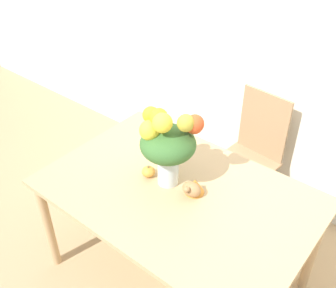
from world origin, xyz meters
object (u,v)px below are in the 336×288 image
(turkey_figurine, at_px, (193,187))
(dining_chair_near_window, at_px, (251,155))
(pumpkin, at_px, (148,172))
(flower_vase, at_px, (168,143))

(turkey_figurine, relative_size, dining_chair_near_window, 0.16)
(pumpkin, bearing_deg, turkey_figurine, 7.99)
(flower_vase, distance_m, dining_chair_near_window, 1.05)
(flower_vase, bearing_deg, dining_chair_near_window, 83.63)
(pumpkin, bearing_deg, flower_vase, 13.40)
(turkey_figurine, xyz_separation_m, dining_chair_near_window, (-0.08, 0.87, -0.32))
(flower_vase, relative_size, dining_chair_near_window, 0.51)
(turkey_figurine, distance_m, dining_chair_near_window, 0.93)
(pumpkin, height_order, turkey_figurine, turkey_figurine)
(flower_vase, bearing_deg, turkey_figurine, 3.90)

